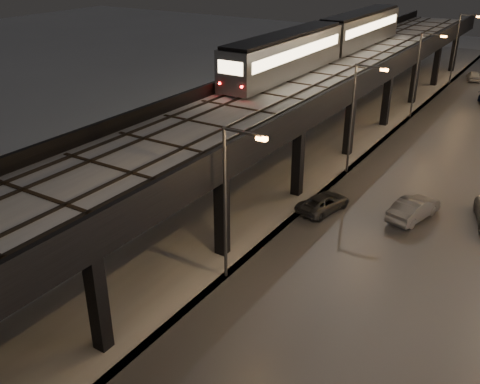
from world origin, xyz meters
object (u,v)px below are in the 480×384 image
Objects in this scene: subway_train at (328,39)px; car_near_white at (414,209)px; car_mid_silver at (323,203)px; car_far_white at (474,76)px.

subway_train is 7.73× the size of car_near_white.
car_near_white reaches higher than car_mid_silver.
car_near_white is 44.92m from car_far_white.
car_far_white reaches higher than car_mid_silver.
car_near_white is (14.80, -17.66, -7.63)m from subway_train.
car_mid_silver is at bearing 73.94° from car_far_white.
car_far_white is (-4.62, 44.68, -0.12)m from car_near_white.
subway_train is 29.89m from car_far_white.
car_near_white is 1.07× the size of car_mid_silver.
car_mid_silver is (-5.75, -2.21, -0.16)m from car_near_white.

